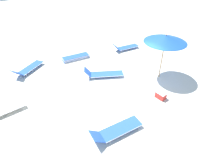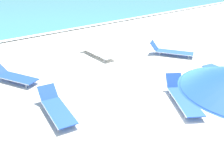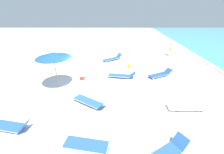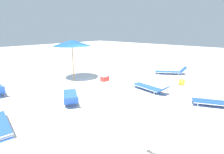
{
  "view_description": "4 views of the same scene",
  "coord_description": "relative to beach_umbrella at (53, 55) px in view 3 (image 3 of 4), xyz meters",
  "views": [
    {
      "loc": [
        -5.3,
        5.4,
        5.84
      ],
      "look_at": [
        0.16,
        0.99,
        1.06
      ],
      "focal_mm": 28.0,
      "sensor_mm": 36.0,
      "label": 1
    },
    {
      "loc": [
        -4.65,
        -3.82,
        4.31
      ],
      "look_at": [
        -0.31,
        1.6,
        1.08
      ],
      "focal_mm": 40.0,
      "sensor_mm": 36.0,
      "label": 2
    },
    {
      "loc": [
        8.95,
        1.63,
        5.33
      ],
      "look_at": [
        -0.34,
        1.63,
        0.81
      ],
      "focal_mm": 24.0,
      "sensor_mm": 36.0,
      "label": 3
    },
    {
      "loc": [
        5.98,
        6.7,
        3.16
      ],
      "look_at": [
        -0.73,
        0.71,
        0.7
      ],
      "focal_mm": 28.0,
      "sensor_mm": 36.0,
      "label": 4
    }
  ],
  "objects": [
    {
      "name": "ground_plane",
      "position": [
        0.34,
        2.19,
        -2.45
      ],
      "size": [
        60.0,
        60.0,
        0.16
      ],
      "color": "silver"
    },
    {
      "name": "beach_umbrella",
      "position": [
        0.0,
        0.0,
        0.0
      ],
      "size": [
        2.26,
        2.26,
        2.62
      ],
      "color": "#9E7547",
      "rests_on": "ground_plane"
    },
    {
      "name": "lounger_stack",
      "position": [
        5.04,
        2.76,
        -2.25
      ],
      "size": [
        0.93,
        1.98,
        0.24
      ],
      "rotation": [
        0.0,
        0.0,
        -0.18
      ],
      "color": "blue",
      "rests_on": "ground_plane"
    },
    {
      "name": "sun_lounger_under_umbrella",
      "position": [
        -1.77,
        7.75,
        -2.16
      ],
      "size": [
        1.45,
        2.17,
        0.51
      ],
      "rotation": [
        0.0,
        0.0,
        0.44
      ],
      "color": "blue",
      "rests_on": "ground_plane"
    },
    {
      "name": "sun_lounger_beside_umbrella",
      "position": [
        -1.53,
        4.6,
        -2.16
      ],
      "size": [
        0.93,
        2.23,
        0.53
      ],
      "rotation": [
        0.0,
        0.0,
        -0.16
      ],
      "color": "blue",
      "rests_on": "ground_plane"
    },
    {
      "name": "sun_lounger_near_water_left",
      "position": [
        -5.72,
        3.87,
        -2.15
      ],
      "size": [
        1.69,
        2.12,
        0.59
      ],
      "rotation": [
        0.0,
        0.0,
        0.59
      ],
      "color": "blue",
      "rests_on": "ground_plane"
    },
    {
      "name": "sun_lounger_near_water_right",
      "position": [
        2.53,
        8.09,
        -2.16
      ],
      "size": [
        0.66,
        2.26,
        0.56
      ],
      "rotation": [
        0.0,
        0.0,
        -0.02
      ],
      "color": "white",
      "rests_on": "ground_plane"
    },
    {
      "name": "sun_lounger_mid_beach_solo",
      "position": [
        5.46,
        5.84,
        -2.15
      ],
      "size": [
        1.61,
        2.14,
        0.62
      ],
      "rotation": [
        0.0,
        0.0,
        0.54
      ],
      "color": "blue",
      "rests_on": "ground_plane"
    },
    {
      "name": "sun_lounger_mid_beach_pair_a",
      "position": [
        4.0,
        -0.96,
        -2.15
      ],
      "size": [
        0.99,
        2.16,
        0.63
      ],
      "rotation": [
        0.0,
        0.0,
        -0.19
      ],
      "color": "blue",
      "rests_on": "ground_plane"
    },
    {
      "name": "sun_lounger_mid_beach_pair_b",
      "position": [
        2.08,
        2.57,
        -2.15
      ],
      "size": [
        1.73,
        2.23,
        0.61
      ],
      "rotation": [
        0.0,
        0.0,
        -0.57
      ],
      "color": "blue",
      "rests_on": "ground_plane"
    },
    {
      "name": "beachgoer_wading_adult",
      "position": [
        -7.1,
        10.39,
        -1.37
      ],
      "size": [
        0.37,
        0.33,
        1.76
      ],
      "rotation": [
        0.0,
        0.0,
        2.45
      ],
      "color": "beige",
      "rests_on": "ground_plane"
    },
    {
      "name": "beach_ball",
      "position": [
        -3.69,
        5.42,
        -2.19
      ],
      "size": [
        0.37,
        0.37,
        0.37
      ],
      "color": "yellow",
      "rests_on": "ground_plane"
    },
    {
      "name": "cooler_box",
      "position": [
        -1.28,
        1.48,
        -2.18
      ],
      "size": [
        0.5,
        0.36,
        0.37
      ],
      "rotation": [
        0.0,
        0.0,
        3.15
      ],
      "color": "red",
      "rests_on": "ground_plane"
    }
  ]
}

